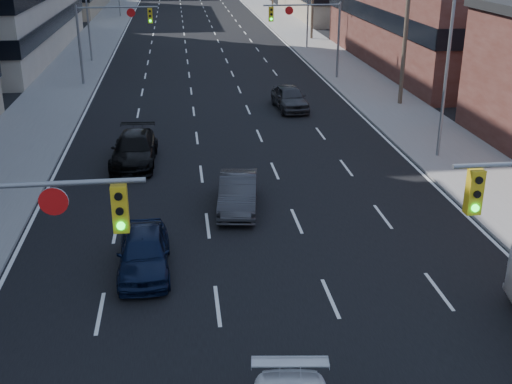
{
  "coord_description": "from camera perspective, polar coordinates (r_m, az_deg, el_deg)",
  "views": [
    {
      "loc": [
        -2.69,
        -5.27,
        10.75
      ],
      "look_at": [
        -0.11,
        15.92,
        2.2
      ],
      "focal_mm": 45.0,
      "sensor_mm": 36.0,
      "label": 1
    }
  ],
  "objects": [
    {
      "name": "sedan_black_far",
      "position": [
        32.83,
        -10.77,
        3.73
      ],
      "size": [
        2.35,
        5.35,
        1.53
      ],
      "primitive_type": "imported",
      "rotation": [
        0.0,
        0.0,
        -0.04
      ],
      "color": "black",
      "rests_on": "ground"
    },
    {
      "name": "sedan_blue",
      "position": [
        22.25,
        -9.94,
        -5.28
      ],
      "size": [
        1.81,
        4.35,
        1.47
      ],
      "primitive_type": "imported",
      "rotation": [
        0.0,
        0.0,
        0.02
      ],
      "color": "black",
      "rests_on": "ground"
    },
    {
      "name": "sedan_grey_center",
      "position": [
        26.87,
        -1.61,
        -0.08
      ],
      "size": [
        2.11,
        4.59,
        1.46
      ],
      "primitive_type": "imported",
      "rotation": [
        0.0,
        0.0,
        -0.13
      ],
      "color": "#2D2C2F",
      "rests_on": "ground"
    },
    {
      "name": "signal_far_right",
      "position": [
        51.72,
        4.84,
        14.59
      ],
      "size": [
        6.09,
        0.33,
        6.0
      ],
      "color": "slate",
      "rests_on": "ground"
    },
    {
      "name": "streetlight_left_mid",
      "position": [
        61.02,
        -14.68,
        15.8
      ],
      "size": [
        2.03,
        0.22,
        9.0
      ],
      "color": "slate",
      "rests_on": "ground"
    },
    {
      "name": "sedan_grey_right",
      "position": [
        42.89,
        3.02,
        8.37
      ],
      "size": [
        2.18,
        4.76,
        1.58
      ],
      "primitive_type": "imported",
      "rotation": [
        0.0,
        0.0,
        0.07
      ],
      "color": "#2E2E30",
      "rests_on": "ground"
    },
    {
      "name": "storefront_right_mid",
      "position": [
        61.69,
        19.41,
        14.83
      ],
      "size": [
        20.0,
        30.0,
        9.0
      ],
      "primitive_type": "cube",
      "color": "#472119",
      "rests_on": "ground"
    },
    {
      "name": "signal_far_left",
      "position": [
        50.92,
        -12.9,
        14.02
      ],
      "size": [
        6.09,
        0.33,
        6.0
      ],
      "color": "slate",
      "rests_on": "ground"
    },
    {
      "name": "utility_pole_block",
      "position": [
        44.15,
        13.26,
        14.81
      ],
      "size": [
        2.2,
        0.28,
        11.0
      ],
      "color": "#4C3D2D",
      "rests_on": "ground"
    },
    {
      "name": "streetlight_right_near",
      "position": [
        33.44,
        16.42,
        11.15
      ],
      "size": [
        2.03,
        0.22,
        9.0
      ],
      "color": "slate",
      "rests_on": "ground"
    }
  ]
}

